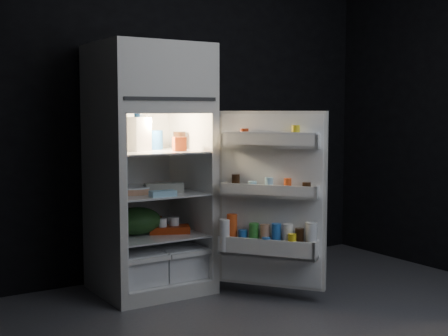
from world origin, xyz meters
TOP-DOWN VIEW (x-y plane):
  - floor at (0.00, 0.00)m, footprint 4.00×3.40m
  - wall_back at (0.00, 1.70)m, footprint 4.00×0.00m
  - refrigerator at (-0.28, 1.32)m, footprint 0.76×0.71m
  - fridge_door at (0.32, 0.64)m, footprint 0.59×0.69m
  - milk_jug at (-0.38, 1.28)m, footprint 0.18×0.18m
  - mayo_jar at (-0.18, 1.38)m, footprint 0.13×0.13m
  - jam_jar at (-0.02, 1.31)m, footprint 0.10×0.10m
  - amber_bottle at (-0.52, 1.41)m, footprint 0.09×0.09m
  - small_carton at (-0.13, 1.12)m, footprint 0.10×0.08m
  - egg_carton at (-0.21, 1.19)m, footprint 0.29×0.17m
  - pie at (-0.42, 1.31)m, footprint 0.39×0.39m
  - flat_package at (-0.31, 1.03)m, footprint 0.18×0.10m
  - wrapped_pkg at (-0.10, 1.42)m, footprint 0.15×0.14m
  - produce_bag at (-0.39, 1.29)m, footprint 0.38×0.33m
  - yogurt_tray at (-0.16, 1.22)m, footprint 0.33×0.26m
  - small_can_red at (-0.15, 1.43)m, footprint 0.07×0.07m
  - small_can_silver at (-0.09, 1.39)m, footprint 0.09×0.09m

SIDE VIEW (x-z plane):
  - floor at x=0.00m, z-range 0.00..0.00m
  - yogurt_tray at x=-0.16m, z-range 0.43..0.48m
  - small_can_red at x=-0.15m, z-range 0.43..0.52m
  - small_can_silver at x=-0.09m, z-range 0.43..0.52m
  - produce_bag at x=-0.39m, z-range 0.43..0.62m
  - fridge_door at x=0.32m, z-range 0.07..1.29m
  - pie at x=-0.42m, z-range 0.73..0.77m
  - flat_package at x=-0.31m, z-range 0.73..0.77m
  - wrapped_pkg at x=-0.10m, z-range 0.73..0.78m
  - egg_carton at x=-0.21m, z-range 0.73..0.80m
  - refrigerator at x=-0.28m, z-range 0.07..1.85m
  - small_carton at x=-0.13m, z-range 1.03..1.13m
  - jam_jar at x=-0.02m, z-range 1.03..1.16m
  - mayo_jar at x=-0.18m, z-range 1.03..1.17m
  - amber_bottle at x=-0.52m, z-range 1.03..1.25m
  - milk_jug at x=-0.38m, z-range 1.03..1.27m
  - wall_back at x=0.00m, z-range 0.00..2.70m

